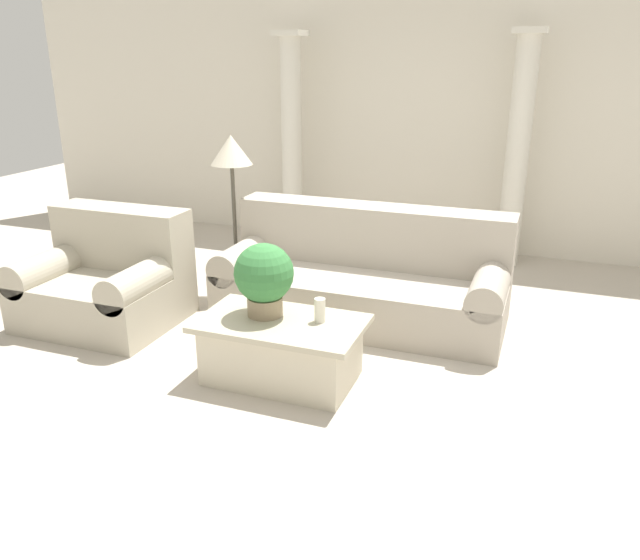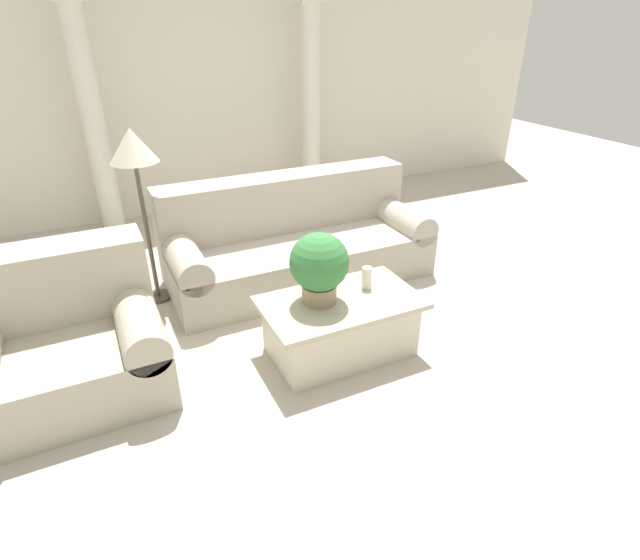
{
  "view_description": "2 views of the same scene",
  "coord_description": "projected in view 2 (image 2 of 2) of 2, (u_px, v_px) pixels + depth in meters",
  "views": [
    {
      "loc": [
        1.54,
        -4.01,
        2.14
      ],
      "look_at": [
        0.13,
        -0.25,
        0.68
      ],
      "focal_mm": 35.0,
      "sensor_mm": 36.0,
      "label": 1
    },
    {
      "loc": [
        -1.52,
        -3.15,
        2.23
      ],
      "look_at": [
        -0.14,
        -0.3,
        0.53
      ],
      "focal_mm": 28.0,
      "sensor_mm": 36.0,
      "label": 2
    }
  ],
  "objects": [
    {
      "name": "column_left",
      "position": [
        94.0,
        123.0,
        5.18
      ],
      "size": [
        0.33,
        0.33,
        2.38
      ],
      "color": "silver",
      "rests_on": "ground_plane"
    },
    {
      "name": "wall_back",
      "position": [
        204.0,
        74.0,
        5.83
      ],
      "size": [
        10.0,
        0.06,
        3.2
      ],
      "color": "silver",
      "rests_on": "ground_plane"
    },
    {
      "name": "column_right",
      "position": [
        311.0,
        106.0,
        6.13
      ],
      "size": [
        0.33,
        0.33,
        2.38
      ],
      "color": "silver",
      "rests_on": "ground_plane"
    },
    {
      "name": "sofa_long",
      "position": [
        295.0,
        240.0,
        4.65
      ],
      "size": [
        2.38,
        0.99,
        0.92
      ],
      "color": "#ADA393",
      "rests_on": "ground_plane"
    },
    {
      "name": "pillar_candle",
      "position": [
        367.0,
        278.0,
        3.64
      ],
      "size": [
        0.07,
        0.07,
        0.17
      ],
      "color": "silver",
      "rests_on": "coffee_table"
    },
    {
      "name": "floor_lamp",
      "position": [
        134.0,
        156.0,
        3.82
      ],
      "size": [
        0.37,
        0.37,
        1.47
      ],
      "color": "#4C473D",
      "rests_on": "ground_plane"
    },
    {
      "name": "ground_plane",
      "position": [
        319.0,
        317.0,
        4.13
      ],
      "size": [
        16.0,
        16.0,
        0.0
      ],
      "primitive_type": "plane",
      "color": "#BCB2A3"
    },
    {
      "name": "coffee_table",
      "position": [
        340.0,
        326.0,
        3.62
      ],
      "size": [
        1.13,
        0.66,
        0.44
      ],
      "color": "beige",
      "rests_on": "ground_plane"
    },
    {
      "name": "potted_plant",
      "position": [
        319.0,
        265.0,
        3.37
      ],
      "size": [
        0.41,
        0.41,
        0.51
      ],
      "color": "#937F60",
      "rests_on": "coffee_table"
    },
    {
      "name": "loveseat",
      "position": [
        63.0,
        339.0,
        3.23
      ],
      "size": [
        1.21,
        0.99,
        0.92
      ],
      "color": "#B2A995",
      "rests_on": "ground_plane"
    }
  ]
}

